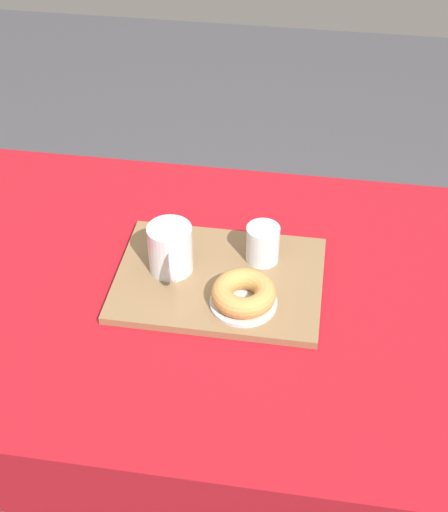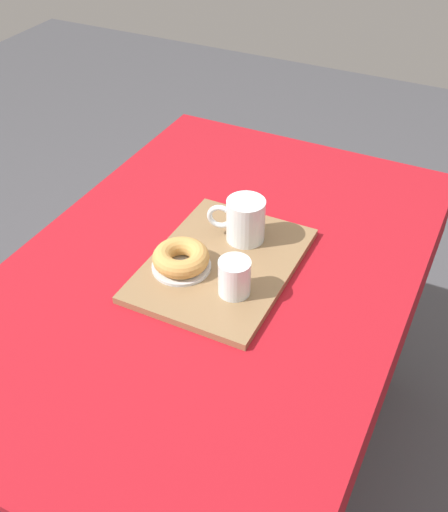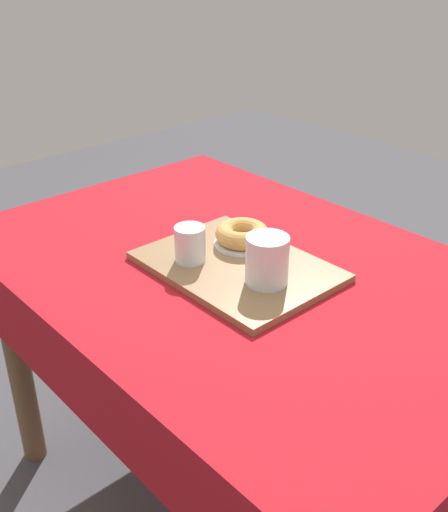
# 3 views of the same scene
# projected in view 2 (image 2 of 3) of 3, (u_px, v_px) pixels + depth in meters

# --- Properties ---
(ground_plane) EXTENTS (6.00, 6.00, 0.00)m
(ground_plane) POSITION_uv_depth(u_px,v_px,m) (215.00, 460.00, 1.78)
(ground_plane) COLOR #47474C
(dining_table) EXTENTS (1.25, 0.83, 0.74)m
(dining_table) POSITION_uv_depth(u_px,v_px,m) (212.00, 301.00, 1.38)
(dining_table) COLOR #A8141E
(dining_table) RESTS_ON ground
(serving_tray) EXTENTS (0.40, 0.29, 0.02)m
(serving_tray) POSITION_uv_depth(u_px,v_px,m) (222.00, 264.00, 1.31)
(serving_tray) COLOR olive
(serving_tray) RESTS_ON dining_table
(tea_mug_left) EXTENTS (0.09, 0.13, 0.10)m
(tea_mug_left) POSITION_uv_depth(u_px,v_px,m) (245.00, 221.00, 1.34)
(tea_mug_left) COLOR white
(tea_mug_left) RESTS_ON serving_tray
(water_glass_near) EXTENTS (0.07, 0.07, 0.08)m
(water_glass_near) POSITION_uv_depth(u_px,v_px,m) (234.00, 279.00, 1.20)
(water_glass_near) COLOR white
(water_glass_near) RESTS_ON serving_tray
(donut_plate_left) EXTENTS (0.13, 0.13, 0.01)m
(donut_plate_left) POSITION_uv_depth(u_px,v_px,m) (181.00, 266.00, 1.28)
(donut_plate_left) COLOR silver
(donut_plate_left) RESTS_ON serving_tray
(sugar_donut_left) EXTENTS (0.12, 0.12, 0.04)m
(sugar_donut_left) POSITION_uv_depth(u_px,v_px,m) (181.00, 258.00, 1.27)
(sugar_donut_left) COLOR tan
(sugar_donut_left) RESTS_ON donut_plate_left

